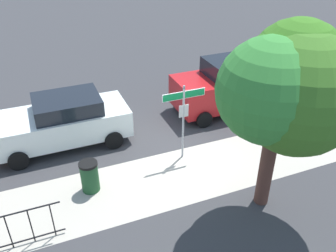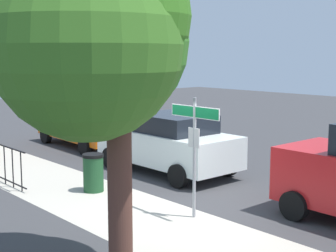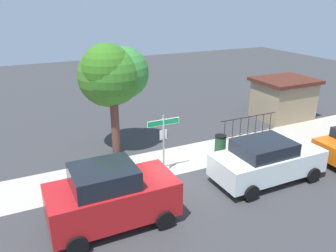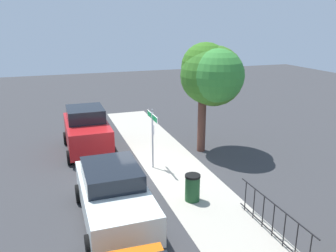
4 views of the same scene
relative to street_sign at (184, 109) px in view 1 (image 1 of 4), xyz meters
The scene contains 7 objects.
ground_plane 1.90m from the street_sign, 49.72° to the right, with size 60.00×60.00×0.00m, color #38383A.
sidewalk_strip 3.10m from the street_sign, 21.00° to the left, with size 24.00×2.60×0.00m, color #B4AD9D.
street_sign is the anchor object (origin of this frame).
shade_tree 3.88m from the street_sign, 108.55° to the left, with size 3.29×3.06×5.21m.
car_red 3.93m from the street_sign, 140.82° to the right, with size 4.11×2.16×2.13m.
car_white 4.31m from the street_sign, 33.77° to the right, with size 4.58×2.16×1.76m.
trash_bin 3.50m from the street_sign, ahead, with size 0.55×0.55×0.98m.
Camera 1 is at (3.82, 9.29, 7.11)m, focal length 38.20 mm.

